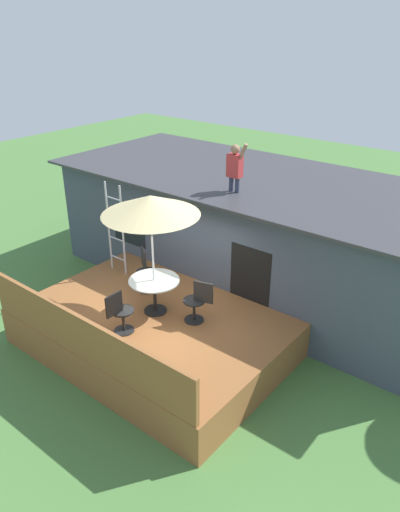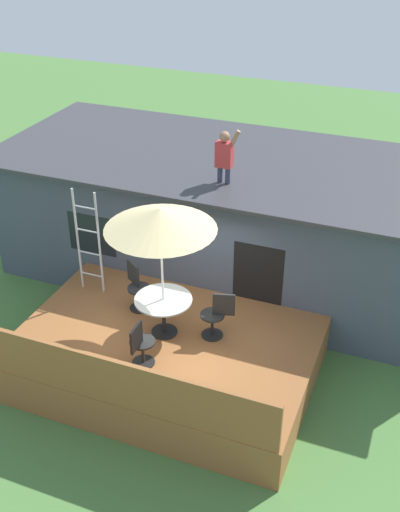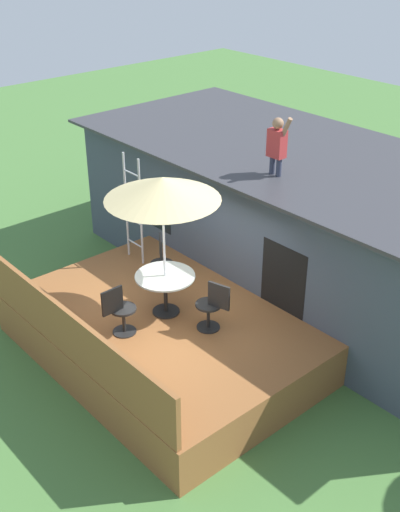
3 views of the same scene
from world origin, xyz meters
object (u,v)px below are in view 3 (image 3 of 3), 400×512
Objects in this scene: patio_chair_left at (162,262)px; patio_table at (165,283)px; patio_chair_near at (120,311)px; patio_umbrella at (162,189)px; person_figure at (277,142)px; patio_chair_right at (212,306)px; step_ladder at (133,209)px.

patio_table is at bearing 0.00° from patio_chair_left.
patio_chair_left is at bearing 27.45° from patio_chair_near.
patio_chair_near is (0.02, -0.98, -1.89)m from patio_umbrella.
patio_chair_right is (0.64, -2.10, -2.20)m from person_figure.
patio_umbrella reaches higher than patio_chair_near.
person_figure reaches higher than patio_table.
step_ladder is at bearing -144.22° from person_figure.
patio_chair_left is (1.12, -0.20, -0.64)m from step_ladder.
patio_chair_near is (-0.27, -3.33, -2.20)m from person_figure.
patio_chair_left is 1.00× the size of patio_chair_right.
step_ladder is 2.39× the size of patio_chair_left.
patio_table is 0.41× the size of patio_umbrella.
patio_chair_near is at bearing -41.78° from step_ladder.
patio_table is at bearing -21.50° from step_ladder.
patio_chair_near is (1.95, -1.74, -0.64)m from step_ladder.
patio_umbrella is 2.76× the size of patio_chair_near.
step_ladder is at bearing -25.73° from patio_chair_right.
patio_table is 0.99m from patio_chair_near.
patio_chair_near is (0.83, -1.54, 0.00)m from patio_chair_left.
patio_umbrella is 2.76× the size of patio_chair_left.
person_figure is 1.21× the size of patio_chair_near.
patio_umbrella is at bearing 0.00° from patio_chair_near.
patio_table is 1.76m from patio_umbrella.
patio_umbrella is 2.39m from person_figure.
patio_umbrella is 2.29× the size of person_figure.
patio_chair_right is (1.73, -0.30, 0.00)m from patio_chair_left.
person_figure reaches higher than patio_chair_near.
patio_umbrella reaches higher than patio_table.
patio_table is 1.13× the size of patio_chair_near.
patio_umbrella reaches higher than patio_chair_right.
step_ladder is at bearing 158.50° from patio_table.
person_figure is 1.21× the size of patio_chair_right.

